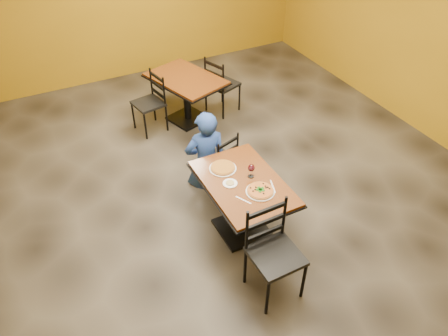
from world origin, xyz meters
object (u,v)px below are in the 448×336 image
chair_second_left (148,104)px  plate_main (260,192)px  pizza_far (223,167)px  table_second (186,89)px  wine_glass (251,170)px  side_plate (230,183)px  chair_main_near (276,256)px  diner (206,149)px  table_main (243,195)px  chair_main_far (219,159)px  pizza_main (260,190)px  plate_far (223,168)px  chair_second_right (223,84)px

chair_second_left → plate_main: 2.79m
pizza_far → table_second: bearing=77.5°
wine_glass → side_plate: bearing=-179.2°
chair_second_left → pizza_far: (0.14, -2.22, 0.31)m
chair_main_near → diner: bearing=85.2°
table_second → chair_main_near: bearing=-98.6°
table_main → chair_main_near: bearing=-97.9°
chair_second_left → wine_glass: wine_glass is taller
table_second → chair_second_left: 0.64m
chair_main_far → pizza_main: (-0.05, -1.09, 0.36)m
chair_main_far → wine_glass: (-0.01, -0.83, 0.43)m
plate_main → pizza_main: bearing=0.0°
table_main → plate_far: (-0.10, 0.30, 0.20)m
chair_second_left → diner: diner is taller
table_main → wine_glass: size_ratio=6.83×
chair_main_far → plate_far: chair_main_far is taller
table_second → pizza_far: bearing=-102.5°
chair_second_left → pizza_main: size_ratio=3.23×
chair_second_right → plate_main: 2.92m
plate_far → pizza_far: pizza_far is taller
chair_second_left → plate_far: size_ratio=2.96×
table_main → pizza_far: 0.38m
wine_glass → plate_far: bearing=129.4°
chair_second_right → plate_main: size_ratio=3.09×
plate_main → chair_second_left: bearing=96.6°
chair_second_left → pizza_main: chair_second_left is taller
table_second → chair_second_right: bearing=0.0°
chair_main_near → pizza_main: (0.20, 0.66, 0.25)m
chair_second_right → side_plate: bearing=135.1°
side_plate → diner: bearing=81.1°
table_main → chair_second_left: 2.54m
diner → pizza_main: (0.07, -1.22, 0.23)m
chair_main_far → wine_glass: bearing=70.9°
chair_second_right → pizza_far: 2.51m
chair_main_near → side_plate: 0.95m
chair_second_left → diner: (0.25, -1.53, 0.08)m
table_second → plate_main: size_ratio=4.48×
wine_glass → chair_main_far: bearing=89.1°
diner → plate_far: diner is taller
chair_second_left → chair_main_near: bearing=-8.7°
pizza_far → plate_main: bearing=-71.4°
table_second → chair_main_far: bearing=-99.1°
chair_second_left → side_plate: bearing=-8.5°
pizza_main → plate_far: pizza_main is taller
chair_main_far → wine_glass: 0.93m
table_second → plate_main: (-0.32, -2.75, 0.20)m
diner → pizza_far: (-0.11, -0.70, 0.23)m
table_second → wine_glass: 2.52m
plate_main → pizza_main: pizza_main is taller
chair_main_near → wine_glass: 1.01m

